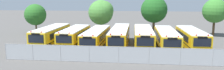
{
  "coord_description": "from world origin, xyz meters",
  "views": [
    {
      "loc": [
        2.31,
        -30.58,
        7.0
      ],
      "look_at": [
        -1.09,
        0.0,
        1.6
      ],
      "focal_mm": 34.66,
      "sensor_mm": 36.0,
      "label": 1
    }
  ],
  "objects_px": {
    "school_bus_1": "(75,36)",
    "school_bus_2": "(96,37)",
    "school_bus_0": "(51,35)",
    "school_bus_4": "(143,37)",
    "school_bus_6": "(191,38)",
    "tree_1": "(102,12)",
    "tree_3": "(215,11)",
    "tree_0": "(35,15)",
    "tree_2": "(155,9)",
    "school_bus_3": "(120,36)",
    "school_bus_5": "(166,38)"
  },
  "relations": [
    {
      "from": "tree_0",
      "to": "tree_1",
      "type": "xyz_separation_m",
      "value": [
        13.35,
        0.13,
        0.63
      ]
    },
    {
      "from": "school_bus_4",
      "to": "school_bus_0",
      "type": "bearing_deg",
      "value": -0.34
    },
    {
      "from": "school_bus_0",
      "to": "school_bus_3",
      "type": "distance_m",
      "value": 10.13
    },
    {
      "from": "tree_1",
      "to": "tree_3",
      "type": "distance_m",
      "value": 20.49
    },
    {
      "from": "tree_2",
      "to": "tree_3",
      "type": "distance_m",
      "value": 10.5
    },
    {
      "from": "school_bus_3",
      "to": "tree_2",
      "type": "relative_size",
      "value": 1.62
    },
    {
      "from": "school_bus_6",
      "to": "tree_2",
      "type": "distance_m",
      "value": 12.35
    },
    {
      "from": "tree_1",
      "to": "tree_2",
      "type": "bearing_deg",
      "value": 4.62
    },
    {
      "from": "school_bus_0",
      "to": "tree_2",
      "type": "xyz_separation_m",
      "value": [
        15.94,
        11.29,
        3.25
      ]
    },
    {
      "from": "school_bus_1",
      "to": "tree_3",
      "type": "relative_size",
      "value": 1.39
    },
    {
      "from": "school_bus_4",
      "to": "tree_1",
      "type": "xyz_separation_m",
      "value": [
        -7.59,
        10.42,
        2.78
      ]
    },
    {
      "from": "school_bus_0",
      "to": "tree_1",
      "type": "relative_size",
      "value": 1.52
    },
    {
      "from": "school_bus_1",
      "to": "tree_3",
      "type": "bearing_deg",
      "value": -155.19
    },
    {
      "from": "school_bus_6",
      "to": "tree_3",
      "type": "height_order",
      "value": "tree_3"
    },
    {
      "from": "tree_1",
      "to": "school_bus_5",
      "type": "bearing_deg",
      "value": -43.48
    },
    {
      "from": "tree_1",
      "to": "tree_3",
      "type": "relative_size",
      "value": 0.96
    },
    {
      "from": "school_bus_1",
      "to": "school_bus_3",
      "type": "height_order",
      "value": "school_bus_3"
    },
    {
      "from": "school_bus_3",
      "to": "school_bus_4",
      "type": "distance_m",
      "value": 3.36
    },
    {
      "from": "tree_1",
      "to": "school_bus_2",
      "type": "bearing_deg",
      "value": -85.37
    },
    {
      "from": "school_bus_0",
      "to": "school_bus_3",
      "type": "bearing_deg",
      "value": -177.57
    },
    {
      "from": "school_bus_0",
      "to": "tree_1",
      "type": "xyz_separation_m",
      "value": [
        5.9,
        10.48,
        2.79
      ]
    },
    {
      "from": "school_bus_3",
      "to": "tree_3",
      "type": "relative_size",
      "value": 1.72
    },
    {
      "from": "school_bus_5",
      "to": "school_bus_1",
      "type": "bearing_deg",
      "value": -0.17
    },
    {
      "from": "school_bus_2",
      "to": "school_bus_6",
      "type": "relative_size",
      "value": 1.12
    },
    {
      "from": "school_bus_4",
      "to": "school_bus_5",
      "type": "height_order",
      "value": "school_bus_4"
    },
    {
      "from": "tree_1",
      "to": "tree_3",
      "type": "height_order",
      "value": "tree_3"
    },
    {
      "from": "tree_2",
      "to": "school_bus_5",
      "type": "bearing_deg",
      "value": -86.05
    },
    {
      "from": "school_bus_3",
      "to": "tree_0",
      "type": "xyz_separation_m",
      "value": [
        -17.57,
        10.12,
        2.16
      ]
    },
    {
      "from": "school_bus_6",
      "to": "tree_0",
      "type": "height_order",
      "value": "tree_0"
    },
    {
      "from": "school_bus_4",
      "to": "tree_3",
      "type": "height_order",
      "value": "tree_3"
    },
    {
      "from": "school_bus_3",
      "to": "tree_2",
      "type": "height_order",
      "value": "tree_2"
    },
    {
      "from": "school_bus_4",
      "to": "tree_2",
      "type": "xyz_separation_m",
      "value": [
        2.45,
        11.23,
        3.25
      ]
    },
    {
      "from": "tree_2",
      "to": "school_bus_0",
      "type": "bearing_deg",
      "value": -144.68
    },
    {
      "from": "school_bus_2",
      "to": "school_bus_6",
      "type": "xyz_separation_m",
      "value": [
        13.33,
        -0.01,
        0.1
      ]
    },
    {
      "from": "school_bus_4",
      "to": "school_bus_6",
      "type": "xyz_separation_m",
      "value": [
        6.58,
        0.06,
        -0.03
      ]
    },
    {
      "from": "school_bus_2",
      "to": "school_bus_4",
      "type": "bearing_deg",
      "value": -178.92
    },
    {
      "from": "tree_0",
      "to": "tree_2",
      "type": "height_order",
      "value": "tree_2"
    },
    {
      "from": "school_bus_1",
      "to": "school_bus_2",
      "type": "height_order",
      "value": "school_bus_1"
    },
    {
      "from": "school_bus_2",
      "to": "school_bus_3",
      "type": "bearing_deg",
      "value": -176.6
    },
    {
      "from": "school_bus_1",
      "to": "school_bus_6",
      "type": "height_order",
      "value": "school_bus_6"
    },
    {
      "from": "school_bus_2",
      "to": "school_bus_5",
      "type": "xyz_separation_m",
      "value": [
        9.96,
        0.11,
        0.03
      ]
    },
    {
      "from": "school_bus_0",
      "to": "school_bus_1",
      "type": "bearing_deg",
      "value": -173.58
    },
    {
      "from": "school_bus_0",
      "to": "tree_2",
      "type": "height_order",
      "value": "tree_2"
    },
    {
      "from": "school_bus_0",
      "to": "school_bus_2",
      "type": "bearing_deg",
      "value": -177.79
    },
    {
      "from": "tree_0",
      "to": "tree_2",
      "type": "relative_size",
      "value": 0.8
    },
    {
      "from": "tree_2",
      "to": "school_bus_6",
      "type": "bearing_deg",
      "value": -69.71
    },
    {
      "from": "school_bus_2",
      "to": "tree_2",
      "type": "height_order",
      "value": "tree_2"
    },
    {
      "from": "school_bus_5",
      "to": "tree_2",
      "type": "relative_size",
      "value": 1.49
    },
    {
      "from": "school_bus_1",
      "to": "tree_3",
      "type": "distance_m",
      "value": 25.2
    },
    {
      "from": "school_bus_4",
      "to": "tree_2",
      "type": "distance_m",
      "value": 11.95
    }
  ]
}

